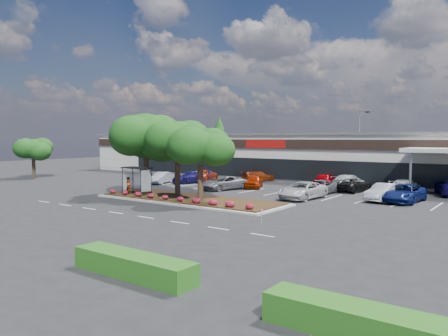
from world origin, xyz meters
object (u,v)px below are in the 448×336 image
Objects in this scene: light_pole at (360,151)px; car_1 at (191,177)px; car_0 at (161,178)px; survey_stake at (262,214)px.

car_1 is at bearing -143.92° from light_pole.
car_0 is 3.64m from car_1.
light_pole reaches higher than car_1.
light_pole is 29.47m from survey_stake.
car_0 is at bearing -142.75° from light_pole.
survey_stake is at bearing -48.48° from car_0.
car_1 is at bearing 27.32° from car_0.
light_pole reaches higher than survey_stake.
light_pole is at bearing 96.85° from survey_stake.
car_0 is at bearing 148.19° from survey_stake.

